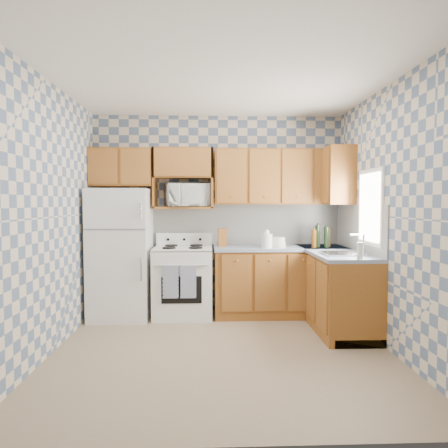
% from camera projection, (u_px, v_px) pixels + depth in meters
% --- Properties ---
extents(floor, '(3.40, 3.40, 0.00)m').
position_uv_depth(floor, '(222.00, 351.00, 4.04)').
color(floor, '#837055').
rests_on(floor, ground).
extents(back_wall, '(3.40, 0.02, 2.70)m').
position_uv_depth(back_wall, '(218.00, 214.00, 5.57)').
color(back_wall, slate).
rests_on(back_wall, ground).
extents(right_wall, '(0.02, 3.20, 2.70)m').
position_uv_depth(right_wall, '(389.00, 218.00, 4.04)').
color(right_wall, slate).
rests_on(right_wall, ground).
extents(backsplash_back, '(2.60, 0.02, 0.56)m').
position_uv_depth(backsplash_back, '(247.00, 224.00, 5.58)').
color(backsplash_back, silver).
rests_on(backsplash_back, back_wall).
extents(backsplash_right, '(0.02, 1.60, 0.56)m').
position_uv_depth(backsplash_right, '(359.00, 228.00, 4.84)').
color(backsplash_right, silver).
rests_on(backsplash_right, right_wall).
extents(refrigerator, '(0.75, 0.70, 1.68)m').
position_uv_depth(refrigerator, '(121.00, 254.00, 5.20)').
color(refrigerator, white).
rests_on(refrigerator, floor).
extents(stove_body, '(0.76, 0.65, 0.90)m').
position_uv_depth(stove_body, '(183.00, 282.00, 5.27)').
color(stove_body, white).
rests_on(stove_body, floor).
extents(cooktop, '(0.76, 0.65, 0.02)m').
position_uv_depth(cooktop, '(183.00, 248.00, 5.25)').
color(cooktop, silver).
rests_on(cooktop, stove_body).
extents(backguard, '(0.76, 0.08, 0.17)m').
position_uv_depth(backguard, '(184.00, 239.00, 5.52)').
color(backguard, white).
rests_on(backguard, cooktop).
extents(dish_towel_left, '(0.19, 0.02, 0.41)m').
position_uv_depth(dish_towel_left, '(171.00, 282.00, 4.92)').
color(dish_towel_left, navy).
rests_on(dish_towel_left, stove_body).
extents(dish_towel_right, '(0.19, 0.02, 0.41)m').
position_uv_depth(dish_towel_right, '(188.00, 282.00, 4.93)').
color(dish_towel_right, navy).
rests_on(dish_towel_right, stove_body).
extents(base_cabinets_back, '(1.75, 0.60, 0.88)m').
position_uv_depth(base_cabinets_back, '(280.00, 282.00, 5.35)').
color(base_cabinets_back, brown).
rests_on(base_cabinets_back, floor).
extents(base_cabinets_right, '(0.60, 1.60, 0.88)m').
position_uv_depth(base_cabinets_right, '(334.00, 290.00, 4.87)').
color(base_cabinets_right, brown).
rests_on(base_cabinets_right, floor).
extents(countertop_back, '(1.77, 0.63, 0.04)m').
position_uv_depth(countertop_back, '(280.00, 248.00, 5.32)').
color(countertop_back, slate).
rests_on(countertop_back, base_cabinets_back).
extents(countertop_right, '(0.63, 1.60, 0.04)m').
position_uv_depth(countertop_right, '(334.00, 252.00, 4.85)').
color(countertop_right, slate).
rests_on(countertop_right, base_cabinets_right).
extents(upper_cabinets_back, '(1.75, 0.33, 0.74)m').
position_uv_depth(upper_cabinets_back, '(279.00, 177.00, 5.41)').
color(upper_cabinets_back, brown).
rests_on(upper_cabinets_back, back_wall).
extents(upper_cabinets_fridge, '(0.82, 0.33, 0.50)m').
position_uv_depth(upper_cabinets_fridge, '(122.00, 168.00, 5.32)').
color(upper_cabinets_fridge, brown).
rests_on(upper_cabinets_fridge, back_wall).
extents(upper_cabinets_right, '(0.33, 0.70, 0.74)m').
position_uv_depth(upper_cabinets_right, '(335.00, 176.00, 5.25)').
color(upper_cabinets_right, brown).
rests_on(upper_cabinets_right, right_wall).
extents(microwave_shelf, '(0.80, 0.33, 0.03)m').
position_uv_depth(microwave_shelf, '(184.00, 208.00, 5.38)').
color(microwave_shelf, brown).
rests_on(microwave_shelf, back_wall).
extents(microwave, '(0.64, 0.53, 0.31)m').
position_uv_depth(microwave, '(187.00, 195.00, 5.37)').
color(microwave, white).
rests_on(microwave, microwave_shelf).
extents(sink, '(0.48, 0.40, 0.03)m').
position_uv_depth(sink, '(344.00, 254.00, 4.50)').
color(sink, '#B7B7BC').
rests_on(sink, countertop_right).
extents(window, '(0.02, 0.66, 0.86)m').
position_uv_depth(window, '(370.00, 207.00, 4.48)').
color(window, white).
rests_on(window, right_wall).
extents(bottle_0, '(0.06, 0.06, 0.29)m').
position_uv_depth(bottle_0, '(318.00, 236.00, 5.23)').
color(bottle_0, black).
rests_on(bottle_0, countertop_back).
extents(bottle_1, '(0.06, 0.06, 0.27)m').
position_uv_depth(bottle_1, '(326.00, 237.00, 5.17)').
color(bottle_1, black).
rests_on(bottle_1, countertop_back).
extents(bottle_2, '(0.06, 0.06, 0.25)m').
position_uv_depth(bottle_2, '(328.00, 237.00, 5.28)').
color(bottle_2, '#562F0D').
rests_on(bottle_2, countertop_back).
extents(bottle_3, '(0.06, 0.06, 0.23)m').
position_uv_depth(bottle_3, '(314.00, 239.00, 5.15)').
color(bottle_3, '#562F0D').
rests_on(bottle_3, countertop_back).
extents(knife_block, '(0.12, 0.12, 0.24)m').
position_uv_depth(knife_block, '(222.00, 237.00, 5.32)').
color(knife_block, brown).
rests_on(knife_block, countertop_back).
extents(electric_kettle, '(0.14, 0.14, 0.18)m').
position_uv_depth(electric_kettle, '(267.00, 241.00, 5.14)').
color(electric_kettle, white).
rests_on(electric_kettle, countertop_back).
extents(food_containers, '(0.20, 0.20, 0.13)m').
position_uv_depth(food_containers, '(278.00, 242.00, 5.23)').
color(food_containers, beige).
rests_on(food_containers, countertop_back).
extents(soap_bottle, '(0.06, 0.06, 0.17)m').
position_uv_depth(soap_bottle, '(360.00, 251.00, 4.14)').
color(soap_bottle, beige).
rests_on(soap_bottle, countertop_right).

